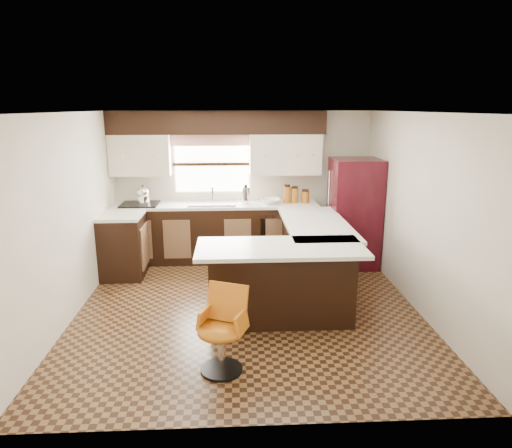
{
  "coord_description": "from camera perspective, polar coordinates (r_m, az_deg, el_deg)",
  "views": [
    {
      "loc": [
        -0.18,
        -5.3,
        2.46
      ],
      "look_at": [
        0.13,
        0.45,
        0.98
      ],
      "focal_mm": 32.0,
      "sensor_mm": 36.0,
      "label": 1
    }
  ],
  "objects": [
    {
      "name": "refrigerator",
      "position": [
        7.28,
        12.14,
        1.32
      ],
      "size": [
        0.73,
        0.7,
        1.7
      ],
      "primitive_type": "cube",
      "color": "#3B0911",
      "rests_on": "floor"
    },
    {
      "name": "canister_large",
      "position": [
        7.41,
        3.88,
        3.67
      ],
      "size": [
        0.12,
        0.12,
        0.27
      ],
      "primitive_type": "cylinder",
      "color": "#9B5B18",
      "rests_on": "counter_back"
    },
    {
      "name": "base_cab_back",
      "position": [
        7.48,
        -5.01,
        -1.18
      ],
      "size": [
        3.3,
        0.6,
        0.9
      ],
      "primitive_type": "cube",
      "color": "black",
      "rests_on": "floor"
    },
    {
      "name": "mixing_bowl",
      "position": [
        7.38,
        1.84,
        2.9
      ],
      "size": [
        0.34,
        0.34,
        0.08
      ],
      "primitive_type": "imported",
      "rotation": [
        0.0,
        0.0,
        -0.09
      ],
      "color": "white",
      "rests_on": "counter_back"
    },
    {
      "name": "peninsula_return",
      "position": [
        5.37,
        3.11,
        -7.53
      ],
      "size": [
        1.65,
        0.6,
        0.9
      ],
      "primitive_type": "cube",
      "color": "black",
      "rests_on": "floor"
    },
    {
      "name": "wall_front",
      "position": [
        3.35,
        0.21,
        -7.61
      ],
      "size": [
        4.4,
        0.0,
        4.4
      ],
      "primitive_type": "plane",
      "rotation": [
        -1.57,
        0.0,
        0.0
      ],
      "color": "beige",
      "rests_on": "floor"
    },
    {
      "name": "cooktop",
      "position": [
        7.49,
        -14.32,
        2.42
      ],
      "size": [
        0.58,
        0.5,
        0.02
      ],
      "primitive_type": "cube",
      "color": "black",
      "rests_on": "counter_back"
    },
    {
      "name": "valance",
      "position": [
        7.47,
        -5.59,
        10.39
      ],
      "size": [
        1.3,
        0.06,
        0.18
      ],
      "primitive_type": "cube",
      "color": "#D19B93",
      "rests_on": "wall_back"
    },
    {
      "name": "counter_left",
      "position": [
        6.93,
        -16.5,
        1.02
      ],
      "size": [
        0.6,
        0.7,
        0.04
      ],
      "primitive_type": "cube",
      "color": "silver",
      "rests_on": "base_cab_left"
    },
    {
      "name": "counter_pen_return",
      "position": [
        5.13,
        3.07,
        -3.02
      ],
      "size": [
        1.89,
        0.84,
        0.04
      ],
      "primitive_type": "cube",
      "color": "silver",
      "rests_on": "peninsula_return"
    },
    {
      "name": "counter_back",
      "position": [
        7.37,
        -5.09,
        2.35
      ],
      "size": [
        3.3,
        0.6,
        0.04
      ],
      "primitive_type": "cube",
      "color": "silver",
      "rests_on": "base_cab_back"
    },
    {
      "name": "counter_pen_long",
      "position": [
        6.23,
        7.49,
        0.03
      ],
      "size": [
        0.84,
        1.95,
        0.04
      ],
      "primitive_type": "cube",
      "color": "silver",
      "rests_on": "peninsula_long"
    },
    {
      "name": "dishwasher",
      "position": [
        7.25,
        2.85,
        -1.83
      ],
      "size": [
        0.58,
        0.03,
        0.78
      ],
      "primitive_type": "cube",
      "color": "black",
      "rests_on": "floor"
    },
    {
      "name": "wall_left",
      "position": [
        5.78,
        -22.38,
        0.76
      ],
      "size": [
        0.0,
        4.4,
        4.4
      ],
      "primitive_type": "plane",
      "rotation": [
        1.57,
        0.0,
        1.57
      ],
      "color": "beige",
      "rests_on": "floor"
    },
    {
      "name": "kettle",
      "position": [
        7.44,
        -13.93,
        3.62
      ],
      "size": [
        0.22,
        0.22,
        0.29
      ],
      "primitive_type": null,
      "color": "silver",
      "rests_on": "cooktop"
    },
    {
      "name": "soffit",
      "position": [
        7.34,
        -4.89,
        12.53
      ],
      "size": [
        3.4,
        0.35,
        0.36
      ],
      "primitive_type": "cube",
      "color": "black",
      "rests_on": "wall_back"
    },
    {
      "name": "wall_back",
      "position": [
        7.61,
        -1.66,
        4.92
      ],
      "size": [
        4.4,
        0.0,
        4.4
      ],
      "primitive_type": "plane",
      "rotation": [
        1.57,
        0.0,
        0.0
      ],
      "color": "beige",
      "rests_on": "floor"
    },
    {
      "name": "bar_chair",
      "position": [
        4.41,
        -4.42,
        -13.25
      ],
      "size": [
        0.58,
        0.58,
        0.83
      ],
      "primitive_type": null,
      "rotation": [
        0.0,
        0.0,
        -0.4
      ],
      "color": "#C66912",
      "rests_on": "floor"
    },
    {
      "name": "sink",
      "position": [
        7.35,
        -5.49,
        2.6
      ],
      "size": [
        0.75,
        0.45,
        0.03
      ],
      "primitive_type": "cube",
      "color": "#B2B2B7",
      "rests_on": "counter_back"
    },
    {
      "name": "percolator",
      "position": [
        7.34,
        -1.3,
        3.61
      ],
      "size": [
        0.13,
        0.13,
        0.27
      ],
      "primitive_type": "cylinder",
      "color": "silver",
      "rests_on": "counter_back"
    },
    {
      "name": "wall_right",
      "position": [
        5.91,
        19.72,
        1.28
      ],
      "size": [
        0.0,
        4.4,
        4.4
      ],
      "primitive_type": "plane",
      "rotation": [
        1.57,
        0.0,
        -1.57
      ],
      "color": "beige",
      "rests_on": "floor"
    },
    {
      "name": "base_cab_left",
      "position": [
        7.05,
        -16.23,
        -2.72
      ],
      "size": [
        0.6,
        0.7,
        0.9
      ],
      "primitive_type": "cube",
      "color": "black",
      "rests_on": "floor"
    },
    {
      "name": "peninsula_long",
      "position": [
        6.35,
        6.91,
        -4.1
      ],
      "size": [
        0.6,
        1.95,
        0.9
      ],
      "primitive_type": "cube",
      "color": "black",
      "rests_on": "floor"
    },
    {
      "name": "window_pane",
      "position": [
        7.55,
        -5.51,
        7.46
      ],
      "size": [
        1.2,
        0.02,
        0.9
      ],
      "primitive_type": "cube",
      "color": "white",
      "rests_on": "wall_back"
    },
    {
      "name": "canister_small",
      "position": [
        7.46,
        6.17,
        3.37
      ],
      "size": [
        0.13,
        0.13,
        0.19
      ],
      "primitive_type": "cylinder",
      "color": "#9B5B18",
      "rests_on": "counter_back"
    },
    {
      "name": "floor",
      "position": [
        5.85,
        -1.03,
        -10.42
      ],
      "size": [
        4.4,
        4.4,
        0.0
      ],
      "primitive_type": "plane",
      "color": "#49301A",
      "rests_on": "ground"
    },
    {
      "name": "canister_med",
      "position": [
        7.43,
        4.84,
        3.57
      ],
      "size": [
        0.12,
        0.12,
        0.24
      ],
      "primitive_type": "cylinder",
      "color": "#9B5B18",
      "rests_on": "counter_back"
    },
    {
      "name": "upper_cab_right",
      "position": [
        7.42,
        3.67,
        8.7
      ],
      "size": [
        1.14,
        0.35,
        0.64
      ],
      "primitive_type": "cube",
      "color": "beige",
      "rests_on": "wall_back"
    },
    {
      "name": "ceiling",
      "position": [
        5.31,
        -1.15,
        13.8
      ],
      "size": [
        4.4,
        4.4,
        0.0
      ],
      "primitive_type": "plane",
      "rotation": [
        3.14,
        0.0,
        0.0
      ],
      "color": "silver",
      "rests_on": "wall_back"
    },
    {
      "name": "upper_cab_left",
      "position": [
        7.51,
        -14.25,
        8.36
      ],
      "size": [
        0.94,
        0.35,
        0.64
      ],
      "primitive_type": "cube",
      "color": "beige",
      "rests_on": "wall_back"
    }
  ]
}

